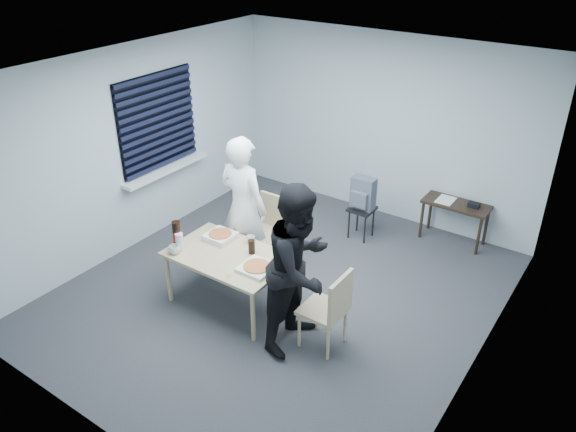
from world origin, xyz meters
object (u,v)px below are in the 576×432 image
Objects in this scene: side_table at (456,208)px; stool at (362,215)px; chair_far at (270,225)px; soda_bottle at (177,235)px; person_black at (300,267)px; mug_b at (250,240)px; chair_right at (331,306)px; person_white at (243,208)px; mug_a at (174,250)px; backpack at (363,194)px; dining_table at (229,259)px.

stool is at bearing -150.28° from side_table.
chair_far is 2.77× the size of soda_bottle.
chair_far is 1.99× the size of stool.
chair_far is at bearing 47.31° from person_black.
side_table is 8.59× the size of mug_b.
chair_right reaches higher than side_table.
person_white is 0.97m from mug_a.
side_table is (0.28, 2.76, -0.02)m from chair_right.
chair_right is at bearing 6.09° from soda_bottle.
chair_right is 1.30m from mug_b.
chair_far is 2.02× the size of backpack.
person_white is at bearing -130.50° from side_table.
person_black reaches higher than soda_bottle.
person_white reaches higher than chair_far.
chair_right is at bearing 158.97° from person_white.
person_white is 14.39× the size of mug_a.
mug_b reaches higher than side_table.
person_black is 2.91m from side_table.
side_table is at bearing 45.96° from chair_far.
person_black is 1.02m from mug_b.
chair_right is 1.90m from soda_bottle.
person_white is at bearing 158.97° from chair_right.
chair_right is 2.77m from side_table.
person_black reaches higher than backpack.
mug_b is at bearing 165.57° from chair_right.
person_black is at bearing -168.56° from chair_right.
chair_far is 1.75m from chair_right.
soda_bottle is (-1.54, -0.13, -0.09)m from person_black.
chair_far is (-0.15, 0.97, -0.07)m from dining_table.
chair_far is at bearing 74.84° from mug_a.
person_black reaches higher than stool.
person_white is at bearing -107.27° from chair_far.
mug_b is (-1.52, -2.44, 0.20)m from side_table.
chair_right is (1.30, -0.00, -0.07)m from dining_table.
mug_a is (-1.48, -0.25, -0.19)m from person_black.
mug_b is at bearing 138.53° from person_white.
dining_table is 0.75× the size of person_black.
stool is (0.51, 2.15, -0.25)m from dining_table.
side_table is (0.60, 2.82, -0.39)m from person_black.
stool is at bearing 65.43° from soda_bottle.
mug_a is at bearing 75.70° from person_white.
mug_a reaches higher than mug_b.
backpack is at bearing -149.74° from side_table.
mug_a reaches higher than dining_table.
soda_bottle is (-0.30, -0.80, -0.09)m from person_white.
mug_b is 0.81m from soda_bottle.
mug_a is at bearing -62.03° from soda_bottle.
person_white is (-0.26, 0.60, 0.30)m from dining_table.
person_white is at bearing -116.63° from stool.
dining_table is 0.34m from mug_b.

